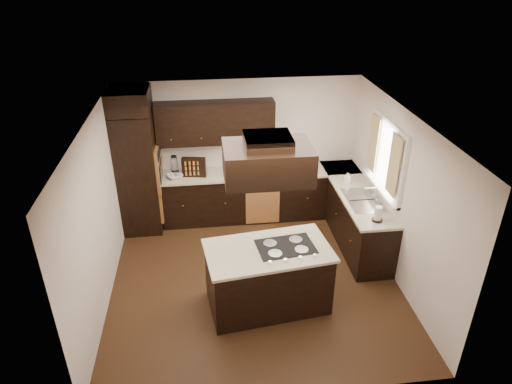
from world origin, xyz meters
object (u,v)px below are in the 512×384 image
at_px(range_hood, 268,162).
at_px(spice_rack, 194,167).
at_px(oven_column, 138,172).
at_px(island, 268,278).

xyz_separation_m(range_hood, spice_rack, (-0.94, 2.29, -1.07)).
height_order(oven_column, range_hood, range_hood).
bearing_deg(spice_rack, oven_column, -167.07).
bearing_deg(spice_rack, island, -56.84).
xyz_separation_m(island, range_hood, (-0.02, 0.03, 1.72)).
height_order(range_hood, spice_rack, range_hood).
distance_m(island, spice_rack, 2.59).
xyz_separation_m(oven_column, island, (1.89, -2.29, -0.62)).
bearing_deg(oven_column, island, -50.39).
bearing_deg(range_hood, island, -61.11).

